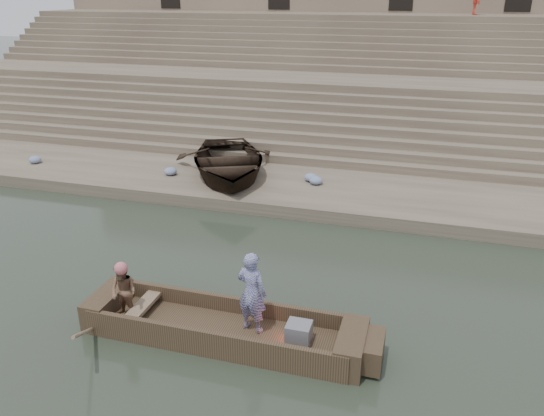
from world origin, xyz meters
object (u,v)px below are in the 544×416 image
at_px(rowing_man, 124,292).
at_px(beached_rowboat, 227,161).
at_px(main_rowboat, 222,333).
at_px(television, 298,333).
at_px(standing_man, 252,292).

distance_m(rowing_man, beached_rowboat, 8.46).
xyz_separation_m(main_rowboat, beached_rowboat, (-2.98, 8.21, 0.82)).
bearing_deg(rowing_man, main_rowboat, 16.96).
bearing_deg(main_rowboat, television, 0.00).
distance_m(standing_man, rowing_man, 2.62).
bearing_deg(television, standing_man, 171.71).
height_order(main_rowboat, standing_man, standing_man).
distance_m(main_rowboat, beached_rowboat, 8.77).
bearing_deg(beached_rowboat, rowing_man, -107.19).
bearing_deg(beached_rowboat, television, -85.01).
height_order(rowing_man, beached_rowboat, beached_rowboat).
bearing_deg(rowing_man, standing_man, 18.75).
xyz_separation_m(television, beached_rowboat, (-4.52, 8.21, 0.51)).
height_order(standing_man, television, standing_man).
relative_size(rowing_man, television, 2.59).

